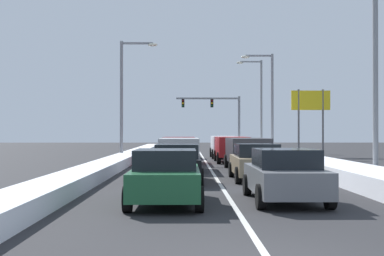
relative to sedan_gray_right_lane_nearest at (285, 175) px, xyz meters
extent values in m
plane|color=#28282B|center=(-1.52, 14.66, -0.76)|extent=(141.05, 141.05, 0.00)
cube|color=silver|center=(-1.52, 20.09, -0.76)|extent=(0.14, 59.68, 0.01)
cube|color=white|center=(3.78, 20.09, -0.44)|extent=(2.18, 59.68, 0.64)
cube|color=white|center=(-6.82, 20.09, -0.50)|extent=(1.44, 59.68, 0.53)
cube|color=slate|center=(0.00, 0.04, -0.13)|extent=(1.82, 4.50, 0.70)
cube|color=black|center=(0.00, -0.11, 0.47)|extent=(1.64, 2.20, 0.55)
cube|color=red|center=(-0.69, -2.16, -0.01)|extent=(0.24, 0.08, 0.14)
cube|color=red|center=(0.69, -2.16, -0.01)|extent=(0.24, 0.08, 0.14)
cylinder|color=black|center=(-0.89, 1.59, -0.43)|extent=(0.22, 0.66, 0.66)
cylinder|color=black|center=(0.89, 1.59, -0.43)|extent=(0.22, 0.66, 0.66)
cylinder|color=black|center=(-0.89, -1.51, -0.43)|extent=(0.22, 0.66, 0.66)
cylinder|color=black|center=(0.89, -1.51, -0.43)|extent=(0.22, 0.66, 0.66)
cube|color=#937F60|center=(0.07, 6.77, -0.13)|extent=(1.82, 4.50, 0.70)
cube|color=black|center=(0.07, 6.62, 0.47)|extent=(1.64, 2.20, 0.55)
cube|color=red|center=(-0.62, 4.57, -0.01)|extent=(0.24, 0.08, 0.14)
cube|color=red|center=(0.77, 4.57, -0.01)|extent=(0.24, 0.08, 0.14)
cylinder|color=black|center=(-0.82, 8.32, -0.43)|extent=(0.22, 0.66, 0.66)
cylinder|color=black|center=(0.96, 8.32, -0.43)|extent=(0.22, 0.66, 0.66)
cylinder|color=black|center=(-0.82, 5.22, -0.43)|extent=(0.22, 0.66, 0.66)
cylinder|color=black|center=(0.96, 5.22, -0.43)|extent=(0.22, 0.66, 0.66)
cube|color=#38383D|center=(0.40, 12.72, 0.28)|extent=(1.95, 4.90, 1.25)
cube|color=black|center=(0.40, 10.31, 0.56)|extent=(1.56, 0.06, 0.55)
cube|color=red|center=(-0.38, 10.32, 0.18)|extent=(0.20, 0.08, 0.28)
cube|color=red|center=(1.18, 10.32, 0.18)|extent=(0.20, 0.08, 0.28)
cylinder|color=black|center=(-0.56, 14.42, -0.39)|extent=(0.25, 0.74, 0.74)
cylinder|color=black|center=(1.35, 14.42, -0.39)|extent=(0.25, 0.74, 0.74)
cylinder|color=black|center=(-0.56, 11.02, -0.39)|extent=(0.25, 0.74, 0.74)
cylinder|color=black|center=(1.35, 11.02, -0.39)|extent=(0.25, 0.74, 0.74)
cube|color=maroon|center=(0.16, 19.53, 0.28)|extent=(1.95, 4.90, 1.25)
cube|color=black|center=(0.16, 17.12, 0.56)|extent=(1.56, 0.06, 0.55)
cube|color=red|center=(-0.62, 17.13, 0.18)|extent=(0.20, 0.08, 0.28)
cube|color=red|center=(0.94, 17.13, 0.18)|extent=(0.20, 0.08, 0.28)
cylinder|color=black|center=(-0.79, 21.23, -0.39)|extent=(0.25, 0.74, 0.74)
cylinder|color=black|center=(1.12, 21.23, -0.39)|extent=(0.25, 0.74, 0.74)
cylinder|color=black|center=(-0.79, 17.83, -0.39)|extent=(0.25, 0.74, 0.74)
cylinder|color=black|center=(1.12, 17.83, -0.39)|extent=(0.25, 0.74, 0.74)
cube|color=silver|center=(0.14, 25.60, 0.28)|extent=(1.95, 4.90, 1.25)
cube|color=black|center=(0.14, 23.19, 0.56)|extent=(1.56, 0.06, 0.55)
cube|color=red|center=(-0.64, 23.20, 0.18)|extent=(0.20, 0.08, 0.28)
cube|color=red|center=(0.92, 23.20, 0.18)|extent=(0.20, 0.08, 0.28)
cylinder|color=black|center=(-0.82, 27.30, -0.39)|extent=(0.25, 0.74, 0.74)
cylinder|color=black|center=(1.09, 27.30, -0.39)|extent=(0.25, 0.74, 0.74)
cylinder|color=black|center=(-0.82, 23.90, -0.39)|extent=(0.25, 0.74, 0.74)
cylinder|color=black|center=(1.09, 23.90, -0.39)|extent=(0.25, 0.74, 0.74)
cube|color=#1E5633|center=(-3.36, -0.39, -0.13)|extent=(1.82, 4.50, 0.70)
cube|color=black|center=(-3.36, -0.54, 0.47)|extent=(1.64, 2.20, 0.55)
cube|color=red|center=(-4.06, -2.59, -0.01)|extent=(0.24, 0.08, 0.14)
cube|color=red|center=(-2.67, -2.59, -0.01)|extent=(0.24, 0.08, 0.14)
cylinder|color=black|center=(-4.25, 1.16, -0.43)|extent=(0.22, 0.66, 0.66)
cylinder|color=black|center=(-2.47, 1.16, -0.43)|extent=(0.22, 0.66, 0.66)
cylinder|color=black|center=(-4.25, -1.94, -0.43)|extent=(0.22, 0.66, 0.66)
cylinder|color=black|center=(-2.47, -1.94, -0.43)|extent=(0.22, 0.66, 0.66)
cube|color=black|center=(-3.17, 5.91, -0.13)|extent=(1.82, 4.50, 0.70)
cube|color=black|center=(-3.17, 5.76, 0.47)|extent=(1.64, 2.20, 0.55)
cube|color=red|center=(-3.86, 3.71, -0.01)|extent=(0.24, 0.08, 0.14)
cube|color=red|center=(-2.48, 3.71, -0.01)|extent=(0.24, 0.08, 0.14)
cylinder|color=black|center=(-4.06, 7.46, -0.43)|extent=(0.22, 0.66, 0.66)
cylinder|color=black|center=(-2.28, 7.46, -0.43)|extent=(0.22, 0.66, 0.66)
cylinder|color=black|center=(-4.06, 4.36, -0.43)|extent=(0.22, 0.66, 0.66)
cylinder|color=black|center=(-2.28, 4.36, -0.43)|extent=(0.22, 0.66, 0.66)
cube|color=#B7BABF|center=(-3.16, 12.18, 0.28)|extent=(1.95, 4.90, 1.25)
cube|color=black|center=(-3.16, 9.77, 0.56)|extent=(1.56, 0.06, 0.55)
cube|color=red|center=(-3.94, 9.78, 0.18)|extent=(0.20, 0.08, 0.28)
cube|color=red|center=(-2.38, 9.78, 0.18)|extent=(0.20, 0.08, 0.28)
cylinder|color=black|center=(-4.12, 13.88, -0.39)|extent=(0.25, 0.74, 0.74)
cylinder|color=black|center=(-2.21, 13.88, -0.39)|extent=(0.25, 0.74, 0.74)
cylinder|color=black|center=(-4.12, 10.48, -0.39)|extent=(0.25, 0.74, 0.74)
cylinder|color=black|center=(-2.21, 10.48, -0.39)|extent=(0.25, 0.74, 0.74)
cube|color=maroon|center=(-3.27, 18.26, 0.28)|extent=(1.95, 4.90, 1.25)
cube|color=black|center=(-3.27, 15.85, 0.56)|extent=(1.56, 0.06, 0.55)
cube|color=red|center=(-4.05, 15.86, 0.18)|extent=(0.20, 0.08, 0.28)
cube|color=red|center=(-2.49, 15.86, 0.18)|extent=(0.20, 0.08, 0.28)
cylinder|color=black|center=(-4.23, 19.96, -0.39)|extent=(0.25, 0.74, 0.74)
cylinder|color=black|center=(-2.32, 19.96, -0.39)|extent=(0.25, 0.74, 0.74)
cylinder|color=black|center=(-4.23, 16.56, -0.39)|extent=(0.25, 0.74, 0.74)
cylinder|color=black|center=(-2.32, 16.56, -0.39)|extent=(0.25, 0.74, 0.74)
cube|color=navy|center=(-3.12, 25.03, -0.13)|extent=(1.82, 4.50, 0.70)
cube|color=black|center=(-3.12, 24.88, 0.47)|extent=(1.64, 2.20, 0.55)
cube|color=red|center=(-3.81, 22.83, -0.01)|extent=(0.24, 0.08, 0.14)
cube|color=red|center=(-2.43, 22.83, -0.01)|extent=(0.24, 0.08, 0.14)
cylinder|color=black|center=(-4.01, 26.58, -0.43)|extent=(0.22, 0.66, 0.66)
cylinder|color=black|center=(-2.23, 26.58, -0.43)|extent=(0.22, 0.66, 0.66)
cylinder|color=black|center=(-4.01, 23.48, -0.43)|extent=(0.22, 0.66, 0.66)
cylinder|color=black|center=(-2.23, 23.48, -0.43)|extent=(0.22, 0.66, 0.66)
cylinder|color=slate|center=(3.38, 47.21, 2.34)|extent=(0.28, 0.28, 6.20)
cube|color=slate|center=(-0.32, 47.21, 5.19)|extent=(7.40, 0.20, 0.20)
cube|color=black|center=(0.18, 47.21, 4.61)|extent=(0.34, 0.34, 0.95)
sphere|color=#4C0A0A|center=(0.18, 47.03, 4.90)|extent=(0.22, 0.22, 0.22)
sphere|color=#F2AD14|center=(0.18, 47.03, 4.61)|extent=(0.22, 0.22, 0.22)
sphere|color=#0C3819|center=(0.18, 47.03, 4.33)|extent=(0.22, 0.22, 0.22)
cube|color=black|center=(-3.22, 47.21, 4.61)|extent=(0.34, 0.34, 0.95)
sphere|color=#4C0A0A|center=(-3.22, 47.03, 4.90)|extent=(0.22, 0.22, 0.22)
sphere|color=#F2AD14|center=(-3.22, 47.03, 4.61)|extent=(0.22, 0.22, 0.22)
sphere|color=#0C3819|center=(-3.22, 47.03, 4.33)|extent=(0.22, 0.22, 0.22)
cylinder|color=gray|center=(4.94, 6.52, 3.24)|extent=(0.22, 0.22, 8.00)
cylinder|color=gray|center=(4.22, 28.22, 3.43)|extent=(0.22, 0.22, 8.40)
cube|color=gray|center=(3.12, 28.22, 7.48)|extent=(2.20, 0.14, 0.14)
ellipsoid|color=#EAE5C6|center=(2.02, 28.22, 7.38)|extent=(0.70, 0.36, 0.24)
cylinder|color=gray|center=(4.86, 39.07, 3.91)|extent=(0.22, 0.22, 9.35)
cube|color=gray|center=(3.76, 39.07, 8.43)|extent=(2.20, 0.14, 0.14)
ellipsoid|color=#EAE5C6|center=(2.66, 39.07, 8.33)|extent=(0.70, 0.36, 0.24)
cylinder|color=gray|center=(-7.37, 22.17, 3.43)|extent=(0.22, 0.22, 8.38)
cube|color=gray|center=(-6.27, 22.17, 7.47)|extent=(2.20, 0.14, 0.14)
ellipsoid|color=#EAE5C6|center=(-5.17, 22.17, 7.37)|extent=(0.70, 0.36, 0.24)
cylinder|color=#59595B|center=(6.41, 28.34, 1.99)|extent=(0.16, 0.16, 5.50)
cylinder|color=#59595B|center=(8.41, 28.34, 1.99)|extent=(0.16, 0.16, 5.50)
cube|color=yellow|center=(7.41, 28.34, 3.84)|extent=(3.20, 0.12, 1.60)
camera|label=1|loc=(-2.79, -15.07, 1.22)|focal=49.64mm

